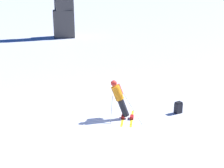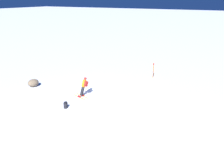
% 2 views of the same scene
% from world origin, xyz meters
% --- Properties ---
extents(ground_plane, '(300.00, 300.00, 0.00)m').
position_xyz_m(ground_plane, '(0.00, 0.00, 0.00)').
color(ground_plane, white).
extents(skier, '(1.24, 1.66, 1.66)m').
position_xyz_m(skier, '(0.50, 0.12, 0.90)').
color(skier, yellow).
rests_on(skier, ground).
extents(rock_pillar, '(2.00, 1.76, 7.43)m').
position_xyz_m(rock_pillar, '(-1.44, 19.69, 3.11)').
color(rock_pillar, '#4C4742').
rests_on(rock_pillar, ground).
extents(spare_backpack, '(0.36, 0.31, 0.50)m').
position_xyz_m(spare_backpack, '(3.06, 0.21, 0.24)').
color(spare_backpack, black).
rests_on(spare_backpack, ground).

